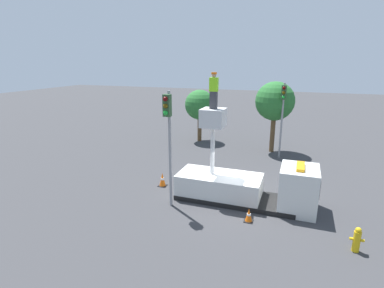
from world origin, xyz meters
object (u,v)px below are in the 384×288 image
at_px(traffic_light_pole, 168,127).
at_px(traffic_cone_rear, 162,180).
at_px(tree_right_bg, 200,105).
at_px(worker, 214,91).
at_px(traffic_cone_curbside, 249,215).
at_px(traffic_light_across, 283,106).
at_px(tree_left_bg, 275,102).
at_px(bucket_truck, 246,185).
at_px(fire_hydrant, 357,240).

bearing_deg(traffic_light_pole, traffic_cone_rear, 123.68).
bearing_deg(traffic_cone_rear, traffic_light_pole, -56.32).
height_order(traffic_light_pole, tree_right_bg, traffic_light_pole).
xyz_separation_m(worker, tree_right_bg, (-4.29, 10.68, -2.36)).
xyz_separation_m(worker, traffic_cone_curbside, (2.28, -1.89, -5.29)).
bearing_deg(traffic_cone_rear, traffic_light_across, 52.80).
bearing_deg(tree_left_bg, traffic_cone_rear, -119.60).
relative_size(bucket_truck, traffic_light_pole, 1.21).
bearing_deg(traffic_cone_curbside, tree_right_bg, 117.61).
xyz_separation_m(traffic_light_pole, tree_right_bg, (-2.65, 12.45, -0.78)).
relative_size(fire_hydrant, traffic_cone_rear, 1.26).
distance_m(bucket_truck, tree_left_bg, 10.01).
xyz_separation_m(traffic_light_pole, traffic_cone_rear, (-1.42, 2.14, -3.63)).
distance_m(fire_hydrant, tree_right_bg, 17.38).
relative_size(bucket_truck, traffic_cone_curbside, 11.21).
distance_m(fire_hydrant, tree_left_bg, 13.41).
distance_m(traffic_cone_rear, tree_left_bg, 11.12).
distance_m(bucket_truck, traffic_light_across, 8.71).
bearing_deg(traffic_cone_curbside, tree_left_bg, 90.73).
distance_m(traffic_light_across, tree_right_bg, 7.59).
height_order(traffic_light_across, traffic_cone_curbside, traffic_light_across).
bearing_deg(traffic_light_across, tree_left_bg, 116.09).
bearing_deg(traffic_cone_curbside, traffic_cone_rear, 157.08).
xyz_separation_m(traffic_light_pole, fire_hydrant, (8.10, -0.92, -3.52)).
height_order(bucket_truck, traffic_light_pole, traffic_light_pole).
distance_m(worker, traffic_cone_rear, 6.05).
bearing_deg(traffic_light_across, worker, -109.16).
distance_m(fire_hydrant, traffic_cone_curbside, 4.26).
relative_size(fire_hydrant, tree_right_bg, 0.22).
xyz_separation_m(bucket_truck, worker, (-1.77, 0.00, 4.67)).
height_order(bucket_truck, traffic_cone_curbside, bucket_truck).
bearing_deg(bucket_truck, fire_hydrant, -29.78).
height_order(traffic_light_across, tree_right_bg, traffic_light_across).
relative_size(worker, traffic_light_pole, 0.31).
relative_size(traffic_light_pole, tree_right_bg, 1.25).
xyz_separation_m(traffic_light_across, tree_right_bg, (-7.11, 2.56, -0.65)).
height_order(traffic_cone_curbside, tree_left_bg, tree_left_bg).
bearing_deg(worker, tree_right_bg, 111.89).
bearing_deg(tree_left_bg, fire_hydrant, -70.49).
distance_m(bucket_truck, fire_hydrant, 5.43).
distance_m(worker, fire_hydrant, 8.66).
xyz_separation_m(worker, tree_left_bg, (2.14, 9.52, -1.61)).
height_order(traffic_cone_rear, traffic_cone_curbside, traffic_cone_rear).
bearing_deg(worker, bucket_truck, 0.00).
distance_m(fire_hydrant, traffic_cone_rear, 10.01).
height_order(fire_hydrant, tree_left_bg, tree_left_bg).
xyz_separation_m(bucket_truck, traffic_light_across, (1.06, 8.12, 2.96)).
bearing_deg(tree_left_bg, traffic_cone_curbside, -89.27).
height_order(fire_hydrant, traffic_cone_curbside, fire_hydrant).
distance_m(traffic_light_pole, fire_hydrant, 8.88).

